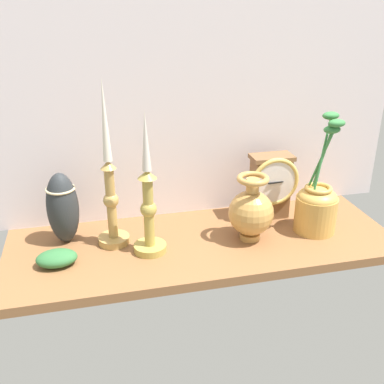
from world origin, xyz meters
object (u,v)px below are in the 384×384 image
candlestick_tall_center (148,208)px  tall_ceramic_vase (63,208)px  brass_vase_jar (317,204)px  brass_vase_bulbous (251,211)px  mantel_clock (271,185)px  candlestick_tall_left (110,192)px

candlestick_tall_center → tall_ceramic_vase: (-20.35, 9.96, -2.40)cm
candlestick_tall_center → brass_vase_jar: candlestick_tall_center is taller
brass_vase_bulbous → candlestick_tall_center: bearing=-179.5°
brass_vase_bulbous → brass_vase_jar: size_ratio=0.55×
mantel_clock → brass_vase_bulbous: bearing=-132.0°
mantel_clock → tall_ceramic_vase: (-56.33, -1.01, -0.28)cm
candlestick_tall_left → brass_vase_bulbous: bearing=-9.7°
tall_ceramic_vase → mantel_clock: bearing=1.0°
brass_vase_jar → brass_vase_bulbous: bearing=-179.2°
candlestick_tall_left → brass_vase_jar: candlestick_tall_left is taller
mantel_clock → brass_vase_jar: bearing=-49.9°
candlestick_tall_left → candlestick_tall_center: bearing=-36.2°
mantel_clock → brass_vase_bulbous: (-9.69, -10.76, -1.89)cm
candlestick_tall_left → candlestick_tall_center: (8.44, -6.17, -2.19)cm
brass_vase_bulbous → brass_vase_jar: brass_vase_jar is taller
mantel_clock → candlestick_tall_left: candlestick_tall_left is taller
candlestick_tall_left → brass_vase_bulbous: size_ratio=2.40×
mantel_clock → candlestick_tall_center: 37.67cm
brass_vase_bulbous → tall_ceramic_vase: 47.67cm
brass_vase_jar → tall_ceramic_vase: (-65.16, 9.49, 1.88)cm
mantel_clock → candlestick_tall_center: bearing=-163.0°
brass_vase_jar → tall_ceramic_vase: bearing=171.7°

